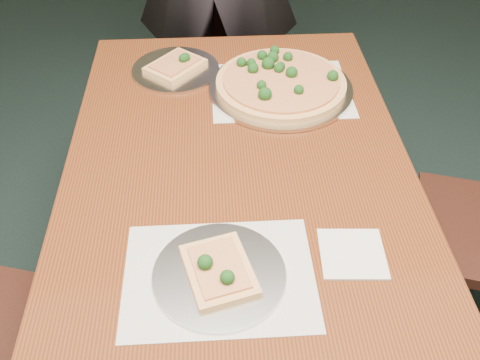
{
  "coord_description": "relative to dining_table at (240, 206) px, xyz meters",
  "views": [
    {
      "loc": [
        -0.09,
        -0.33,
        1.66
      ],
      "look_at": [
        -0.03,
        0.65,
        0.75
      ],
      "focal_mm": 40.0,
      "sensor_mm": 36.0,
      "label": 1
    }
  ],
  "objects": [
    {
      "name": "dining_table",
      "position": [
        0.0,
        0.0,
        0.0
      ],
      "size": [
        0.9,
        1.5,
        0.75
      ],
      "color": "#4F220F",
      "rests_on": "ground"
    },
    {
      "name": "placemat_near",
      "position": [
        -0.06,
        -0.3,
        0.09
      ],
      "size": [
        0.4,
        0.3,
        0.0
      ],
      "primitive_type": "cube",
      "color": "white",
      "rests_on": "dining_table"
    },
    {
      "name": "chair_far",
      "position": [
        0.05,
        1.18,
        -0.14
      ],
      "size": [
        0.46,
        0.46,
        0.91
      ],
      "rotation": [
        0.0,
        0.0,
        0.09
      ],
      "color": "black",
      "rests_on": "ground"
    },
    {
      "name": "napkin",
      "position": [
        0.23,
        -0.25,
        0.09
      ],
      "size": [
        0.15,
        0.15,
        0.01
      ],
      "primitive_type": "cube",
      "rotation": [
        0.0,
        0.0,
        -0.06
      ],
      "color": "white",
      "rests_on": "dining_table"
    },
    {
      "name": "slice_plate_near",
      "position": [
        -0.06,
        -0.3,
        0.11
      ],
      "size": [
        0.28,
        0.28,
        0.06
      ],
      "color": "silver",
      "rests_on": "dining_table"
    },
    {
      "name": "slice_plate_far",
      "position": [
        -0.17,
        0.53,
        0.1
      ],
      "size": [
        0.28,
        0.28,
        0.06
      ],
      "color": "silver",
      "rests_on": "dining_table"
    },
    {
      "name": "pizza_pan",
      "position": [
        0.15,
        0.4,
        0.12
      ],
      "size": [
        0.44,
        0.44,
        0.07
      ],
      "color": "silver",
      "rests_on": "dining_table"
    },
    {
      "name": "placemat_main",
      "position": [
        0.15,
        0.4,
        0.09
      ],
      "size": [
        0.42,
        0.32,
        0.0
      ],
      "primitive_type": "cube",
      "color": "white",
      "rests_on": "dining_table"
    }
  ]
}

